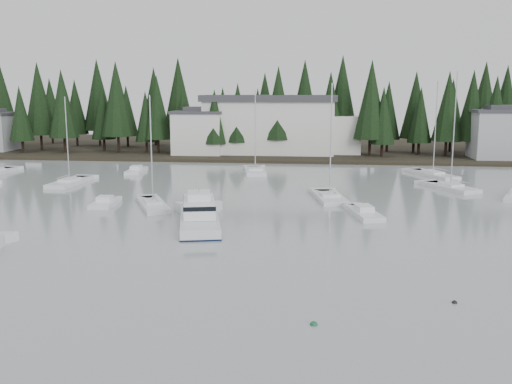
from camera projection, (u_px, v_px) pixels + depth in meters
ground at (219, 344)px, 27.65m from camera, size 260.00×260.00×0.00m
far_shore_land at (299, 148)px, 122.55m from camera, size 240.00×54.00×1.00m
conifer_treeline at (297, 154)px, 111.79m from camera, size 200.00×22.00×20.00m
house_west at (199, 132)px, 106.14m from camera, size 9.54×7.42×8.75m
house_east_a at (502, 133)px, 99.08m from camera, size 10.60×8.48×9.25m
harbor_inn at (280, 125)px, 107.53m from camera, size 29.50×11.50×10.90m
cabin_cruiser_center at (199, 218)px, 51.86m from camera, size 5.85×11.52×4.74m
sailboat_0 at (70, 184)px, 75.25m from camera, size 3.14×8.67×11.95m
sailboat_1 at (329, 199)px, 64.47m from camera, size 4.34×8.41×13.55m
sailboat_2 at (450, 189)px, 71.24m from camera, size 6.27×8.40×15.00m
sailboat_4 at (153, 206)px, 60.28m from camera, size 5.80×8.65×12.26m
sailboat_6 at (255, 172)px, 85.60m from camera, size 4.29×8.70×12.87m
sailboat_7 at (433, 176)px, 82.25m from camera, size 6.28×9.71×14.04m
runabout_1 at (364, 214)px, 56.23m from camera, size 3.70×7.18×1.42m
runabout_3 at (136, 172)px, 85.98m from camera, size 2.69×6.19×1.42m
runabout_4 at (105, 204)px, 61.12m from camera, size 2.60×5.18×1.42m
mooring_buoy_green at (314, 325)px, 29.89m from camera, size 0.41×0.41×0.41m
mooring_buoy_dark at (454, 303)px, 32.99m from camera, size 0.33×0.33×0.33m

